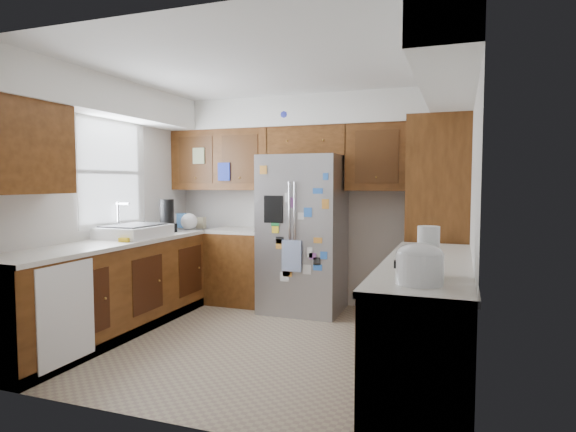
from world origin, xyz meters
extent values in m
plane|color=tan|center=(0.00, 0.00, 0.00)|extent=(3.60, 3.60, 0.00)
cube|color=beige|center=(0.00, 1.60, 1.25)|extent=(3.60, 0.04, 2.50)
cube|color=beige|center=(-1.80, 0.00, 1.25)|extent=(0.04, 3.20, 2.50)
cube|color=beige|center=(1.80, 0.00, 1.25)|extent=(0.04, 3.20, 2.50)
cube|color=beige|center=(0.00, -1.60, 1.25)|extent=(3.60, 0.04, 2.50)
cube|color=white|center=(0.00, 0.00, 2.51)|extent=(3.60, 3.20, 0.02)
cube|color=white|center=(0.00, 1.41, 2.33)|extent=(3.60, 0.38, 0.35)
cube|color=white|center=(-1.61, 0.00, 2.33)|extent=(0.38, 3.20, 0.35)
cube|color=white|center=(1.61, 0.00, 2.33)|extent=(0.38, 3.20, 0.35)
cube|color=#46250D|center=(-1.14, 1.43, 1.77)|extent=(1.33, 0.34, 0.75)
cube|color=#46250D|center=(1.14, 1.43, 1.77)|extent=(1.33, 0.34, 0.75)
cube|color=#46250D|center=(-1.63, -1.15, 1.77)|extent=(0.34, 0.85, 0.75)
cube|color=white|center=(-1.79, 0.10, 1.60)|extent=(0.02, 0.90, 1.05)
cube|color=white|center=(-1.75, 0.10, 1.60)|extent=(0.01, 1.02, 1.15)
cube|color=#1F33B4|center=(-1.03, 1.24, 1.62)|extent=(0.16, 0.02, 0.22)
cube|color=beige|center=(-1.39, 1.24, 1.82)|extent=(0.16, 0.02, 0.20)
cube|color=#46250D|center=(-1.50, -0.30, 0.44)|extent=(0.60, 2.60, 0.88)
cube|color=#46250D|center=(-0.83, 1.30, 0.44)|extent=(0.75, 0.60, 0.88)
cube|color=silver|center=(-1.50, -0.30, 0.90)|extent=(0.63, 2.60, 0.04)
cube|color=silver|center=(-0.83, 1.30, 0.90)|extent=(0.75, 0.60, 0.04)
cube|color=black|center=(-1.50, -0.30, 0.05)|extent=(0.60, 2.60, 0.10)
cube|color=white|center=(-1.19, -1.15, 0.46)|extent=(0.01, 0.58, 0.80)
cube|color=#46250D|center=(1.50, -0.47, 0.44)|extent=(0.60, 2.25, 0.88)
cube|color=silver|center=(1.50, -0.47, 0.90)|extent=(0.63, 2.25, 0.04)
cube|color=black|center=(1.50, -0.47, 0.05)|extent=(0.60, 2.25, 0.10)
cube|color=#46250D|center=(1.50, 1.15, 1.07)|extent=(0.60, 0.90, 2.15)
cube|color=#A3A3A8|center=(0.00, 1.21, 0.90)|extent=(0.90, 0.75, 1.80)
cylinder|color=silver|center=(-0.03, 0.82, 1.05)|extent=(0.02, 0.02, 0.90)
cylinder|color=silver|center=(0.03, 0.82, 1.05)|extent=(0.02, 0.02, 0.90)
cube|color=black|center=(-0.22, 0.83, 1.20)|extent=(0.22, 0.01, 0.30)
cube|color=silver|center=(0.00, 0.80, 0.70)|extent=(0.22, 0.01, 0.34)
cube|color=white|center=(0.10, 0.82, 1.13)|extent=(0.07, 0.00, 0.08)
cube|color=white|center=(0.20, 0.82, 0.74)|extent=(0.06, 0.00, 0.11)
cube|color=blue|center=(0.18, 0.82, 1.18)|extent=(0.09, 0.00, 0.10)
cube|color=green|center=(0.00, 0.82, 0.56)|extent=(0.10, 0.00, 0.06)
cube|color=black|center=(0.28, 0.82, 0.65)|extent=(0.08, 0.00, 0.09)
cube|color=white|center=(0.17, 0.82, 0.56)|extent=(0.09, 0.00, 0.10)
cube|color=#8C4C99|center=(0.00, 0.82, 1.27)|extent=(0.08, 0.00, 0.11)
cube|color=orange|center=(-0.06, 0.82, 0.50)|extent=(0.10, 0.00, 0.07)
cube|color=blue|center=(0.29, 0.82, 1.40)|extent=(0.11, 0.00, 0.06)
cube|color=blue|center=(0.29, 0.82, 0.59)|extent=(0.10, 0.00, 0.06)
cube|color=blue|center=(0.37, 0.82, 1.56)|extent=(0.06, 0.00, 0.07)
cube|color=orange|center=(-0.16, 0.82, 0.82)|extent=(0.07, 0.00, 0.11)
cube|color=green|center=(-0.20, 0.82, 1.04)|extent=(0.09, 0.00, 0.06)
cube|color=black|center=(-0.15, 0.82, 0.86)|extent=(0.09, 0.00, 0.08)
cube|color=blue|center=(0.35, 0.82, 0.72)|extent=(0.08, 0.00, 0.08)
cube|color=yellow|center=(-0.20, 0.82, 0.98)|extent=(0.08, 0.00, 0.08)
cube|color=white|center=(-0.06, 0.82, 1.33)|extent=(0.05, 0.00, 0.10)
cube|color=orange|center=(-0.34, 0.82, 1.63)|extent=(0.08, 0.00, 0.09)
cube|color=white|center=(-0.09, 0.82, 0.46)|extent=(0.10, 0.00, 0.11)
cube|color=orange|center=(0.29, 0.82, 0.88)|extent=(0.09, 0.00, 0.06)
cube|color=#8C4C99|center=(0.05, 0.82, 0.67)|extent=(0.05, 0.00, 0.10)
cube|color=orange|center=(0.37, 0.82, 1.27)|extent=(0.08, 0.00, 0.10)
cube|color=#8C4C99|center=(-0.07, 0.82, 0.51)|extent=(0.09, 0.00, 0.06)
cube|color=#8C4C99|center=(0.23, 0.82, 0.71)|extent=(0.08, 0.00, 0.07)
cube|color=#46250D|center=(0.00, 1.43, 1.98)|extent=(0.96, 0.34, 0.35)
sphere|color=#2C35BB|center=(-0.24, 1.34, 2.28)|extent=(0.26, 0.26, 0.26)
cylinder|color=black|center=(0.12, 1.40, 2.23)|extent=(0.27, 0.27, 0.15)
ellipsoid|color=#333338|center=(0.12, 1.40, 2.30)|extent=(0.25, 0.25, 0.11)
cube|color=white|center=(-1.50, 0.10, 0.98)|extent=(0.52, 0.70, 0.12)
cube|color=black|center=(-1.50, 0.10, 1.04)|extent=(0.44, 0.60, 0.02)
cylinder|color=silver|center=(-1.70, 0.10, 1.14)|extent=(0.02, 0.02, 0.30)
cylinder|color=silver|center=(-1.64, 0.10, 1.27)|extent=(0.16, 0.02, 0.02)
cube|color=yellow|center=(-1.34, -0.20, 0.94)|extent=(0.10, 0.18, 0.04)
cube|color=black|center=(-1.47, 0.65, 0.97)|extent=(0.18, 0.14, 0.10)
cylinder|color=black|center=(-1.47, 0.65, 1.16)|extent=(0.16, 0.16, 0.28)
cylinder|color=#A3A3A8|center=(-1.52, 0.79, 1.02)|extent=(0.14, 0.14, 0.20)
sphere|color=white|center=(-1.38, 0.99, 1.02)|extent=(0.20, 0.20, 0.20)
cube|color=#3F72B2|center=(-1.62, 1.21, 1.01)|extent=(0.14, 0.10, 0.18)
cube|color=#BFB28C|center=(-1.33, 1.19, 0.99)|extent=(0.10, 0.08, 0.14)
cylinder|color=white|center=(-1.49, 0.45, 0.98)|extent=(0.08, 0.08, 0.11)
cylinder|color=white|center=(1.50, -1.29, 1.01)|extent=(0.26, 0.26, 0.18)
ellipsoid|color=white|center=(1.50, -1.29, 1.10)|extent=(0.26, 0.26, 0.11)
cube|color=black|center=(1.38, -1.29, 1.03)|extent=(0.04, 0.06, 0.04)
cylinder|color=white|center=(1.53, -0.99, 1.07)|extent=(0.13, 0.13, 0.30)
camera|label=1|loc=(1.71, -4.06, 1.49)|focal=30.00mm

